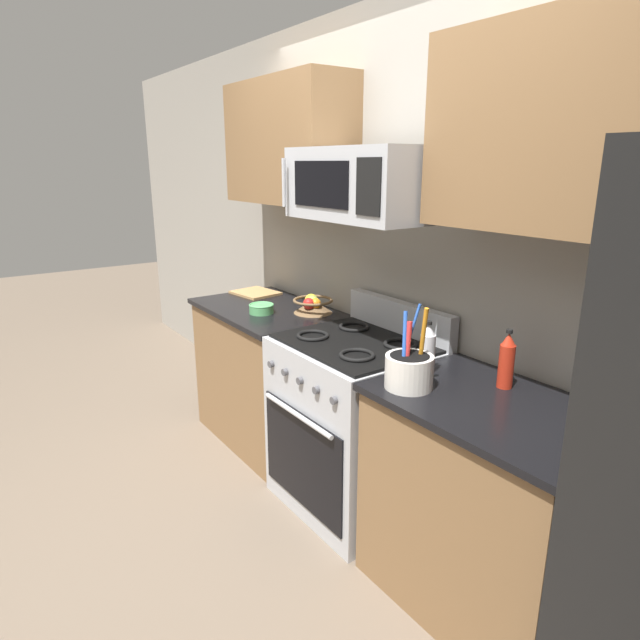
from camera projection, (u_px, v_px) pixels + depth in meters
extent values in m
plane|color=#6B5B4C|center=(246.00, 547.00, 2.64)|extent=(16.00, 16.00, 0.00)
cube|color=#9E998E|center=(416.00, 260.00, 2.87)|extent=(8.00, 0.10, 2.60)
cube|color=olive|center=(269.00, 376.00, 3.59)|extent=(0.98, 0.61, 0.88)
cube|color=black|center=(267.00, 309.00, 3.47)|extent=(1.02, 0.65, 0.03)
cube|color=#B2B5BA|center=(354.00, 425.00, 2.88)|extent=(0.76, 0.65, 0.91)
cube|color=black|center=(302.00, 460.00, 2.73)|extent=(0.67, 0.01, 0.51)
cylinder|color=#B2B5BA|center=(297.00, 415.00, 2.64)|extent=(0.57, 0.02, 0.02)
cube|color=black|center=(355.00, 343.00, 2.76)|extent=(0.73, 0.59, 0.02)
cube|color=#B2B5BA|center=(399.00, 318.00, 2.90)|extent=(0.76, 0.06, 0.18)
torus|color=black|center=(313.00, 336.00, 2.82)|extent=(0.17, 0.17, 0.02)
torus|color=black|center=(357.00, 355.00, 2.53)|extent=(0.17, 0.17, 0.02)
torus|color=black|center=(354.00, 327.00, 2.97)|extent=(0.17, 0.17, 0.02)
torus|color=black|center=(400.00, 344.00, 2.68)|extent=(0.17, 0.17, 0.02)
cylinder|color=#4C4C51|center=(271.00, 364.00, 2.82)|extent=(0.04, 0.02, 0.04)
cylinder|color=#4C4C51|center=(285.00, 372.00, 2.71)|extent=(0.04, 0.02, 0.04)
cylinder|color=#4C4C51|center=(300.00, 381.00, 2.60)|extent=(0.04, 0.02, 0.04)
cylinder|color=#4C4C51|center=(316.00, 390.00, 2.50)|extent=(0.04, 0.02, 0.04)
cylinder|color=#4C4C51|center=(334.00, 400.00, 2.39)|extent=(0.04, 0.02, 0.04)
cube|color=olive|center=(485.00, 509.00, 2.22)|extent=(0.89, 0.61, 0.88)
cube|color=black|center=(495.00, 407.00, 2.09)|extent=(0.93, 0.65, 0.03)
cube|color=#B2B5BA|center=(364.00, 184.00, 2.56)|extent=(0.76, 0.40, 0.33)
cube|color=black|center=(320.00, 184.00, 2.50)|extent=(0.42, 0.01, 0.21)
cube|color=black|center=(368.00, 187.00, 2.23)|extent=(0.15, 0.01, 0.23)
cylinder|color=#B2B5BA|center=(284.00, 183.00, 2.70)|extent=(0.02, 0.02, 0.23)
cube|color=olive|center=(288.00, 143.00, 3.29)|extent=(1.01, 0.34, 0.72)
cube|color=olive|center=(555.00, 128.00, 1.90)|extent=(0.92, 0.34, 0.72)
cylinder|color=white|center=(409.00, 372.00, 2.21)|extent=(0.20, 0.20, 0.14)
cylinder|color=black|center=(409.00, 369.00, 2.21)|extent=(0.16, 0.16, 0.12)
cylinder|color=red|center=(407.00, 352.00, 2.19)|extent=(0.04, 0.05, 0.25)
cylinder|color=blue|center=(404.00, 347.00, 2.18)|extent=(0.06, 0.05, 0.29)
cylinder|color=blue|center=(409.00, 341.00, 2.22)|extent=(0.06, 0.08, 0.31)
cylinder|color=orange|center=(422.00, 344.00, 2.19)|extent=(0.06, 0.03, 0.31)
cone|color=brown|center=(313.00, 306.00, 3.33)|extent=(0.24, 0.24, 0.08)
torus|color=brown|center=(313.00, 300.00, 3.32)|extent=(0.24, 0.24, 0.02)
sphere|color=red|center=(309.00, 304.00, 3.28)|extent=(0.07, 0.07, 0.07)
sphere|color=orange|center=(316.00, 303.00, 3.29)|extent=(0.07, 0.07, 0.07)
sphere|color=yellow|center=(311.00, 300.00, 3.35)|extent=(0.08, 0.08, 0.08)
sphere|color=#9EB74C|center=(313.00, 302.00, 3.32)|extent=(0.07, 0.07, 0.07)
cube|color=tan|center=(255.00, 293.00, 3.81)|extent=(0.33, 0.29, 0.02)
cylinder|color=red|center=(506.00, 366.00, 2.21)|extent=(0.06, 0.06, 0.18)
cone|color=red|center=(509.00, 339.00, 2.18)|extent=(0.06, 0.06, 0.05)
cylinder|color=black|center=(510.00, 331.00, 2.17)|extent=(0.03, 0.03, 0.01)
cylinder|color=silver|center=(427.00, 353.00, 2.38)|extent=(0.07, 0.07, 0.17)
cone|color=silver|center=(429.00, 330.00, 2.35)|extent=(0.06, 0.06, 0.05)
cylinder|color=black|center=(429.00, 323.00, 2.34)|extent=(0.03, 0.03, 0.01)
cylinder|color=#59AD66|center=(261.00, 309.00, 3.32)|extent=(0.15, 0.15, 0.05)
torus|color=#59AD66|center=(261.00, 305.00, 3.31)|extent=(0.15, 0.15, 0.01)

